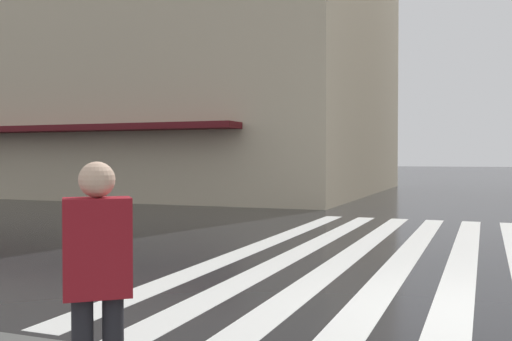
{
  "coord_description": "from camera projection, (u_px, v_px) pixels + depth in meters",
  "views": [
    {
      "loc": [
        -7.4,
        -0.4,
        1.86
      ],
      "look_at": [
        5.64,
        4.69,
        1.53
      ],
      "focal_mm": 41.34,
      "sensor_mm": 36.0,
      "label": 1
    }
  ],
  "objects": [
    {
      "name": "ground_plane",
      "position": [
        448.0,
        311.0,
        7.08
      ],
      "size": [
        220.0,
        220.0,
        0.0
      ],
      "primitive_type": "plane",
      "color": "black"
    },
    {
      "name": "zebra_crossing",
      "position": [
        381.0,
        253.0,
        11.34
      ],
      "size": [
        13.0,
        5.5,
        0.01
      ],
      "color": "silver",
      "rests_on": "ground_plane"
    },
    {
      "name": "pedestrian_in_red_jacket",
      "position": [
        98.0,
        276.0,
        3.57
      ],
      "size": [
        0.44,
        0.46,
        1.68
      ],
      "color": "maroon",
      "rests_on": "sidewalk_pavement"
    }
  ]
}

